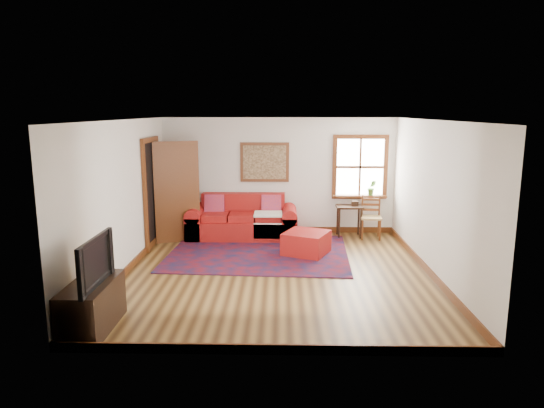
{
  "coord_description": "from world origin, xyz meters",
  "views": [
    {
      "loc": [
        0.07,
        -7.67,
        2.65
      ],
      "look_at": [
        -0.1,
        0.6,
        1.05
      ],
      "focal_mm": 32.0,
      "sensor_mm": 36.0,
      "label": 1
    }
  ],
  "objects_px": {
    "red_ottoman": "(306,243)",
    "media_cabinet": "(92,306)",
    "ladder_back_chair": "(371,215)",
    "red_leather_sofa": "(243,223)",
    "side_table": "(349,211)"
  },
  "relations": [
    {
      "from": "red_leather_sofa",
      "to": "red_ottoman",
      "type": "xyz_separation_m",
      "value": [
        1.28,
        -1.23,
        -0.08
      ]
    },
    {
      "from": "red_ottoman",
      "to": "media_cabinet",
      "type": "height_order",
      "value": "media_cabinet"
    },
    {
      "from": "ladder_back_chair",
      "to": "media_cabinet",
      "type": "distance_m",
      "value": 6.11
    },
    {
      "from": "side_table",
      "to": "media_cabinet",
      "type": "xyz_separation_m",
      "value": [
        -3.75,
        -4.54,
        -0.25
      ]
    },
    {
      "from": "side_table",
      "to": "media_cabinet",
      "type": "bearing_deg",
      "value": -129.54
    },
    {
      "from": "red_leather_sofa",
      "to": "red_ottoman",
      "type": "bearing_deg",
      "value": -43.84
    },
    {
      "from": "red_leather_sofa",
      "to": "media_cabinet",
      "type": "relative_size",
      "value": 2.12
    },
    {
      "from": "red_ottoman",
      "to": "media_cabinet",
      "type": "bearing_deg",
      "value": -107.05
    },
    {
      "from": "red_ottoman",
      "to": "ladder_back_chair",
      "type": "distance_m",
      "value": 1.89
    },
    {
      "from": "red_ottoman",
      "to": "ladder_back_chair",
      "type": "bearing_deg",
      "value": 64.75
    },
    {
      "from": "red_leather_sofa",
      "to": "side_table",
      "type": "xyz_separation_m",
      "value": [
        2.25,
        0.08,
        0.25
      ]
    },
    {
      "from": "red_ottoman",
      "to": "side_table",
      "type": "relative_size",
      "value": 1.12
    },
    {
      "from": "red_ottoman",
      "to": "media_cabinet",
      "type": "distance_m",
      "value": 4.25
    },
    {
      "from": "red_leather_sofa",
      "to": "ladder_back_chair",
      "type": "bearing_deg",
      "value": -0.05
    },
    {
      "from": "ladder_back_chair",
      "to": "red_leather_sofa",
      "type": "bearing_deg",
      "value": 179.95
    }
  ]
}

